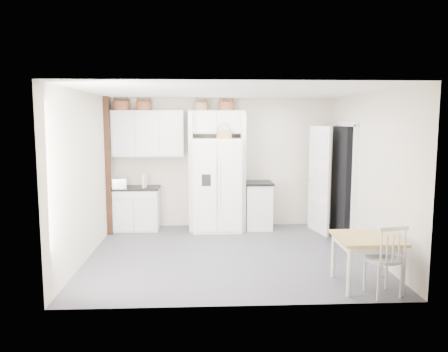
{
  "coord_description": "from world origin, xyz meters",
  "views": [
    {
      "loc": [
        -0.43,
        -6.86,
        2.16
      ],
      "look_at": [
        -0.07,
        0.4,
        1.23
      ],
      "focal_mm": 35.0,
      "sensor_mm": 36.0,
      "label": 1
    }
  ],
  "objects": [
    {
      "name": "refrigerator",
      "position": [
        -0.15,
        1.61,
        0.91
      ],
      "size": [
        0.94,
        0.75,
        1.81
      ],
      "primitive_type": "cube",
      "color": "white",
      "rests_on": "floor"
    },
    {
      "name": "bridge_cabinet",
      "position": [
        -0.15,
        1.83,
        2.12
      ],
      "size": [
        1.12,
        0.34,
        0.45
      ],
      "primitive_type": "cube",
      "color": "silver",
      "rests_on": "wall_back"
    },
    {
      "name": "upper_cabinet",
      "position": [
        -1.5,
        1.83,
        1.9
      ],
      "size": [
        1.4,
        0.34,
        0.9
      ],
      "primitive_type": "cube",
      "color": "silver",
      "rests_on": "wall_back"
    },
    {
      "name": "toaster",
      "position": [
        -2.05,
        1.6,
        0.95
      ],
      "size": [
        0.29,
        0.19,
        0.18
      ],
      "primitive_type": "cube",
      "rotation": [
        0.0,
        0.0,
        0.15
      ],
      "color": "silver",
      "rests_on": "counter_left"
    },
    {
      "name": "base_cab_left",
      "position": [
        -1.75,
        1.7,
        0.41
      ],
      "size": [
        0.88,
        0.56,
        0.82
      ],
      "primitive_type": "cube",
      "color": "silver",
      "rests_on": "floor"
    },
    {
      "name": "basket_upper_a",
      "position": [
        -2.01,
        1.83,
        2.44
      ],
      "size": [
        0.32,
        0.32,
        0.18
      ],
      "primitive_type": "cylinder",
      "color": "brown",
      "rests_on": "upper_cabinet"
    },
    {
      "name": "doorway_void",
      "position": [
        2.16,
        1.0,
        1.02
      ],
      "size": [
        0.18,
        0.85,
        2.05
      ],
      "primitive_type": "cube",
      "color": "black",
      "rests_on": "floor"
    },
    {
      "name": "counter_right",
      "position": [
        0.68,
        1.7,
        0.92
      ],
      "size": [
        0.55,
        0.65,
        0.04
      ],
      "primitive_type": "cube",
      "color": "black",
      "rests_on": "base_cab_right"
    },
    {
      "name": "door_slab",
      "position": [
        1.8,
        1.33,
        1.02
      ],
      "size": [
        0.21,
        0.79,
        2.05
      ],
      "primitive_type": "cube",
      "rotation": [
        0.0,
        0.0,
        -1.36
      ],
      "color": "white",
      "rests_on": "floor"
    },
    {
      "name": "wall_back",
      "position": [
        0.0,
        2.0,
        1.3
      ],
      "size": [
        4.5,
        0.0,
        4.5
      ],
      "primitive_type": "plane",
      "rotation": [
        1.57,
        0.0,
        0.0
      ],
      "color": "beige",
      "rests_on": "floor"
    },
    {
      "name": "windsor_chair",
      "position": [
        1.8,
        -1.75,
        0.46
      ],
      "size": [
        0.51,
        0.48,
        0.91
      ],
      "primitive_type": "cube",
      "rotation": [
        0.0,
        0.0,
        0.18
      ],
      "color": "silver",
      "rests_on": "floor"
    },
    {
      "name": "cookbook_red",
      "position": [
        -1.57,
        1.62,
        0.97
      ],
      "size": [
        0.04,
        0.15,
        0.22
      ],
      "primitive_type": "cube",
      "rotation": [
        0.0,
        0.0,
        0.08
      ],
      "color": "maroon",
      "rests_on": "counter_left"
    },
    {
      "name": "basket_fridge_b",
      "position": [
        -0.02,
        1.51,
        1.89
      ],
      "size": [
        0.29,
        0.29,
        0.16
      ],
      "primitive_type": "cylinder",
      "color": "olive",
      "rests_on": "refrigerator"
    },
    {
      "name": "cookbook_cream",
      "position": [
        -1.56,
        1.62,
        0.98
      ],
      "size": [
        0.07,
        0.17,
        0.25
      ],
      "primitive_type": "cube",
      "rotation": [
        0.0,
        0.0,
        -0.18
      ],
      "color": "white",
      "rests_on": "counter_left"
    },
    {
      "name": "dining_table",
      "position": [
        1.7,
        -1.45,
        0.33
      ],
      "size": [
        0.8,
        0.8,
        0.66
      ],
      "primitive_type": "cube",
      "rotation": [
        0.0,
        0.0,
        -0.01
      ],
      "color": "olive",
      "rests_on": "floor"
    },
    {
      "name": "base_cab_right",
      "position": [
        0.68,
        1.7,
        0.45
      ],
      "size": [
        0.51,
        0.61,
        0.9
      ],
      "primitive_type": "cube",
      "color": "silver",
      "rests_on": "floor"
    },
    {
      "name": "fridge_panel_left",
      "position": [
        -0.66,
        1.7,
        1.15
      ],
      "size": [
        0.08,
        0.6,
        2.3
      ],
      "primitive_type": "cube",
      "color": "silver",
      "rests_on": "floor"
    },
    {
      "name": "floor",
      "position": [
        0.0,
        0.0,
        0.0
      ],
      "size": [
        4.5,
        4.5,
        0.0
      ],
      "primitive_type": "plane",
      "color": "#3E3D42",
      "rests_on": "ground"
    },
    {
      "name": "wall_right",
      "position": [
        2.25,
        0.0,
        1.3
      ],
      "size": [
        0.0,
        4.0,
        4.0
      ],
      "primitive_type": "plane",
      "rotation": [
        1.57,
        0.0,
        -1.57
      ],
      "color": "beige",
      "rests_on": "floor"
    },
    {
      "name": "ceiling",
      "position": [
        0.0,
        0.0,
        2.6
      ],
      "size": [
        4.5,
        4.5,
        0.0
      ],
      "primitive_type": "plane",
      "color": "white",
      "rests_on": "wall_back"
    },
    {
      "name": "wall_left",
      "position": [
        -2.25,
        0.0,
        1.3
      ],
      "size": [
        0.0,
        4.0,
        4.0
      ],
      "primitive_type": "plane",
      "rotation": [
        1.57,
        0.0,
        1.57
      ],
      "color": "beige",
      "rests_on": "floor"
    },
    {
      "name": "trim_post",
      "position": [
        -2.2,
        1.35,
        1.3
      ],
      "size": [
        0.09,
        0.09,
        2.6
      ],
      "primitive_type": "cube",
      "color": "black",
      "rests_on": "floor"
    },
    {
      "name": "basket_bridge_b",
      "position": [
        0.04,
        1.83,
        2.44
      ],
      "size": [
        0.31,
        0.31,
        0.18
      ],
      "primitive_type": "cylinder",
      "color": "brown",
      "rests_on": "bridge_cabinet"
    },
    {
      "name": "basket_upper_b",
      "position": [
        -1.58,
        1.83,
        2.44
      ],
      "size": [
        0.29,
        0.29,
        0.17
      ],
      "primitive_type": "cylinder",
      "color": "brown",
      "rests_on": "upper_cabinet"
    },
    {
      "name": "fridge_panel_right",
      "position": [
        0.36,
        1.7,
        1.15
      ],
      "size": [
        0.08,
        0.6,
        2.3
      ],
      "primitive_type": "cube",
      "color": "silver",
      "rests_on": "floor"
    },
    {
      "name": "basket_bridge_a",
      "position": [
        -0.46,
        1.83,
        2.43
      ],
      "size": [
        0.28,
        0.28,
        0.15
      ],
      "primitive_type": "cylinder",
      "color": "olive",
      "rests_on": "bridge_cabinet"
    },
    {
      "name": "counter_left",
      "position": [
        -1.75,
        1.7,
        0.84
      ],
      "size": [
        0.92,
        0.6,
        0.04
      ],
      "primitive_type": "cube",
      "color": "black",
      "rests_on": "base_cab_left"
    }
  ]
}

